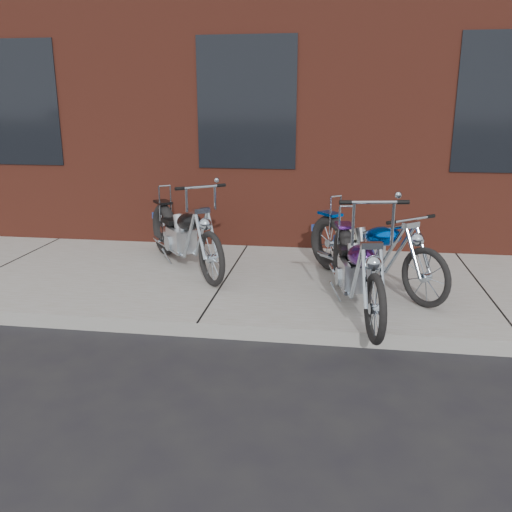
# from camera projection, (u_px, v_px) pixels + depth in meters

# --- Properties ---
(ground) EXTENTS (120.00, 120.00, 0.00)m
(ground) POSITION_uv_depth(u_px,v_px,m) (197.00, 338.00, 5.28)
(ground) COLOR black
(ground) RESTS_ON ground
(sidewalk) EXTENTS (22.00, 3.00, 0.15)m
(sidewalk) POSITION_uv_depth(u_px,v_px,m) (228.00, 282.00, 6.68)
(sidewalk) COLOR gray
(sidewalk) RESTS_ON ground
(building_brick) EXTENTS (22.00, 10.00, 8.00)m
(building_brick) POSITION_uv_depth(u_px,v_px,m) (283.00, 18.00, 11.80)
(building_brick) COLOR maroon
(building_brick) RESTS_ON ground
(chopper_purple) EXTENTS (0.62, 2.19, 1.24)m
(chopper_purple) POSITION_uv_depth(u_px,v_px,m) (356.00, 272.00, 5.51)
(chopper_purple) COLOR black
(chopper_purple) RESTS_ON sidewalk
(chopper_blue) EXTENTS (1.51, 1.75, 0.96)m
(chopper_blue) POSITION_uv_depth(u_px,v_px,m) (370.00, 252.00, 6.24)
(chopper_blue) COLOR black
(chopper_blue) RESTS_ON sidewalk
(chopper_third) EXTENTS (1.45, 1.84, 1.14)m
(chopper_third) POSITION_uv_depth(u_px,v_px,m) (184.00, 237.00, 6.93)
(chopper_third) COLOR black
(chopper_third) RESTS_ON sidewalk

